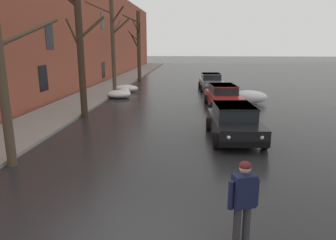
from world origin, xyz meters
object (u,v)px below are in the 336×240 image
object	(u,v)px
bare_tree_second_along_sidewalk	(80,48)
bare_tree_mid_block	(113,45)
bare_tree_far_down_block	(138,45)
sedan_red_parked_kerbside_close	(223,96)
sedan_black_approaching_near_lane	(234,121)
sedan_grey_parked_kerbside_mid	(211,81)
pedestrian_with_coffee	(243,198)

from	to	relation	value
bare_tree_second_along_sidewalk	bare_tree_mid_block	world-z (taller)	bare_tree_second_along_sidewalk
bare_tree_far_down_block	sedan_red_parked_kerbside_close	distance (m)	16.68
sedan_black_approaching_near_lane	sedan_grey_parked_kerbside_mid	xyz separation A→B (m)	(-0.17, 14.18, -0.00)
pedestrian_with_coffee	bare_tree_mid_block	bearing A→B (deg)	111.44
bare_tree_far_down_block	sedan_grey_parked_kerbside_mid	world-z (taller)	bare_tree_far_down_block
bare_tree_second_along_sidewalk	sedan_grey_parked_kerbside_mid	size ratio (longest dim) A/B	1.77
bare_tree_mid_block	sedan_grey_parked_kerbside_mid	bearing A→B (deg)	29.01
bare_tree_far_down_block	sedan_red_parked_kerbside_close	bearing A→B (deg)	-61.85
bare_tree_mid_block	sedan_red_parked_kerbside_close	world-z (taller)	bare_tree_mid_block
bare_tree_mid_block	sedan_black_approaching_near_lane	bearing A→B (deg)	-53.27
bare_tree_mid_block	pedestrian_with_coffee	xyz separation A→B (m)	(6.78, -17.28, -2.74)
sedan_red_parked_kerbside_close	bare_tree_far_down_block	bearing A→B (deg)	118.15
bare_tree_far_down_block	pedestrian_with_coffee	size ratio (longest dim) A/B	4.10
bare_tree_far_down_block	pedestrian_with_coffee	distance (m)	29.11
bare_tree_second_along_sidewalk	sedan_black_approaching_near_lane	bearing A→B (deg)	-24.41
bare_tree_mid_block	bare_tree_far_down_block	size ratio (longest dim) A/B	0.96
pedestrian_with_coffee	sedan_black_approaching_near_lane	bearing A→B (deg)	84.03
sedan_black_approaching_near_lane	sedan_red_parked_kerbside_close	xyz separation A→B (m)	(0.15, 6.53, 0.00)
bare_tree_second_along_sidewalk	sedan_black_approaching_near_lane	distance (m)	8.81
bare_tree_second_along_sidewalk	sedan_grey_parked_kerbside_mid	distance (m)	13.37
sedan_black_approaching_near_lane	bare_tree_mid_block	bearing A→B (deg)	126.73
bare_tree_far_down_block	pedestrian_with_coffee	world-z (taller)	bare_tree_far_down_block
bare_tree_mid_block	sedan_black_approaching_near_lane	world-z (taller)	bare_tree_mid_block
bare_tree_far_down_block	pedestrian_with_coffee	bearing A→B (deg)	-76.36
bare_tree_second_along_sidewalk	sedan_grey_parked_kerbside_mid	xyz separation A→B (m)	(7.41, 10.74, -2.90)
sedan_grey_parked_kerbside_mid	bare_tree_mid_block	bearing A→B (deg)	-150.99
bare_tree_far_down_block	sedan_grey_parked_kerbside_mid	size ratio (longest dim) A/B	1.84
pedestrian_with_coffee	bare_tree_second_along_sidewalk	bearing A→B (deg)	122.75
bare_tree_second_along_sidewalk	sedan_red_parked_kerbside_close	xyz separation A→B (m)	(7.73, 3.09, -2.90)
bare_tree_mid_block	bare_tree_far_down_block	world-z (taller)	bare_tree_far_down_block
bare_tree_far_down_block	sedan_black_approaching_near_lane	distance (m)	22.52
bare_tree_second_along_sidewalk	bare_tree_mid_block	xyz separation A→B (m)	(0.05, 6.66, 0.13)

